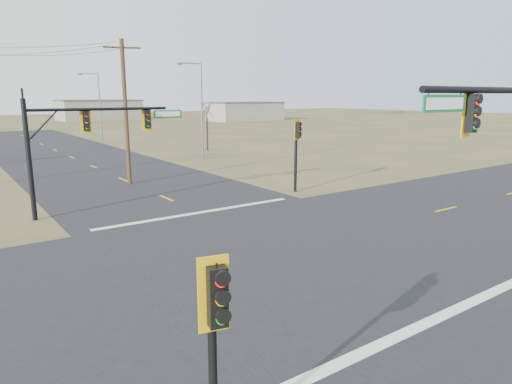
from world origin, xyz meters
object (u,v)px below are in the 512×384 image
Objects in this scene: pedestal_signal_ne at (297,140)px; bare_tree_c at (207,109)px; utility_pole_near at (126,111)px; streetlight_a at (200,105)px; pedestal_signal_sw at (216,312)px; mast_arm_far at (91,130)px; streetlight_b at (98,105)px.

bare_tree_c is (6.75, 24.42, 1.43)m from pedestal_signal_ne.
utility_pole_near reaches higher than streetlight_a.
streetlight_a is (18.73, 35.25, 2.58)m from pedestal_signal_sw.
mast_arm_far is at bearing -122.97° from utility_pole_near.
pedestal_signal_sw is 0.38× the size of utility_pole_near.
pedestal_signal_ne is at bearing -117.70° from streetlight_a.
mast_arm_far is 0.85× the size of utility_pole_near.
streetlight_a is at bearing -124.17° from bare_tree_c.
mast_arm_far is 13.02m from pedestal_signal_ne.
utility_pole_near reaches higher than streetlight_b.
utility_pole_near reaches higher than pedestal_signal_sw.
bare_tree_c is at bearing 61.06° from pedestal_signal_ne.
pedestal_signal_ne is at bearing -88.42° from streetlight_b.
pedestal_signal_sw is at bearing -147.00° from pedestal_signal_ne.
mast_arm_far is 8.19m from utility_pole_near.
pedestal_signal_ne is 0.48× the size of utility_pole_near.
streetlight_a reaches higher than bare_tree_c.
streetlight_b is (6.70, 29.33, -0.07)m from utility_pole_near.
pedestal_signal_ne is 0.52× the size of streetlight_b.
pedestal_signal_sw is at bearing -105.53° from streetlight_b.
pedestal_signal_ne is 23.63m from pedestal_signal_sw.
mast_arm_far is 0.91× the size of streetlight_a.
mast_arm_far is at bearing 155.66° from pedestal_signal_ne.
utility_pole_near is 1.06× the size of streetlight_a.
streetlight_b is (-4.08, 20.50, -0.19)m from streetlight_a.
pedestal_signal_ne is 1.26× the size of pedestal_signal_sw.
streetlight_a is (15.22, 15.68, 0.87)m from mast_arm_far.
mast_arm_far reaches higher than pedestal_signal_sw.
streetlight_b is at bearing 77.13° from utility_pole_near.
streetlight_b is at bearing 78.89° from pedestal_signal_ne.
streetlight_b is at bearing 120.49° from bare_tree_c.
streetlight_b reaches higher than mast_arm_far.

